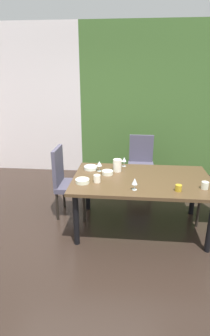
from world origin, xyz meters
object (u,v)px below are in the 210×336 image
object	(u,v)px
serving_bowl_right	(82,181)
cup_left	(205,185)
serving_bowl_front	(91,168)
pitcher_west	(117,165)
chair_head_far	(141,161)
chair_left_far	(67,179)
cup_north	(178,188)
cup_center	(97,179)
dining_table	(142,184)
wine_glass_near_shelf	(135,182)
serving_bowl_rear	(107,173)
wine_glass_near_window	(99,164)
wine_glass_south	(124,160)

from	to	relation	value
serving_bowl_right	cup_left	size ratio (longest dim) A/B	1.99
serving_bowl_front	pitcher_west	world-z (taller)	pitcher_west
chair_head_far	chair_left_far	bearing A→B (deg)	42.60
cup_north	cup_center	bearing A→B (deg)	169.82
cup_left	pitcher_west	distance (m)	1.14
dining_table	cup_left	world-z (taller)	cup_left
chair_head_far	pitcher_west	xyz separation A→B (m)	(-0.37, -1.05, 0.27)
chair_head_far	cup_center	xyz separation A→B (m)	(-0.59, -1.45, 0.23)
chair_left_far	chair_head_far	xyz separation A→B (m)	(1.09, 1.00, -0.02)
dining_table	serving_bowl_front	bearing A→B (deg)	158.68
cup_north	chair_head_far	bearing A→B (deg)	102.35
serving_bowl_front	chair_head_far	bearing A→B (deg)	53.69
wine_glass_near_shelf	serving_bowl_rear	xyz separation A→B (m)	(-0.35, 0.45, -0.07)
pitcher_west	cup_left	bearing A→B (deg)	-24.95
chair_left_far	chair_head_far	distance (m)	1.48
wine_glass_near_shelf	cup_left	size ratio (longest dim) A/B	1.67
chair_head_far	serving_bowl_rear	size ratio (longest dim) A/B	6.54
cup_north	pitcher_west	xyz separation A→B (m)	(-0.72, 0.57, 0.05)
cup_center	serving_bowl_right	bearing A→B (deg)	-167.65
wine_glass_near_shelf	cup_north	distance (m)	0.50
dining_table	cup_north	bearing A→B (deg)	-41.04
dining_table	wine_glass_near_window	bearing A→B (deg)	160.03
wine_glass_near_shelf	serving_bowl_right	distance (m)	0.65
wine_glass_near_window	pitcher_west	size ratio (longest dim) A/B	0.84
serving_bowl_rear	cup_north	xyz separation A→B (m)	(0.84, -0.44, 0.01)
serving_bowl_rear	serving_bowl_right	xyz separation A→B (m)	(-0.28, -0.31, -0.00)
chair_head_far	cup_north	size ratio (longest dim) A/B	12.96
serving_bowl_rear	wine_glass_near_window	bearing A→B (deg)	137.51
cup_left	serving_bowl_front	bearing A→B (deg)	159.54
pitcher_west	cup_center	bearing A→B (deg)	-119.56
pitcher_west	wine_glass_near_shelf	bearing A→B (deg)	-68.86
wine_glass_south	serving_bowl_rear	world-z (taller)	wine_glass_south
chair_left_far	cup_north	xyz separation A→B (m)	(1.44, -0.62, 0.20)
chair_left_far	chair_head_far	bearing A→B (deg)	132.60
wine_glass_near_window	serving_bowl_right	distance (m)	0.45
dining_table	chair_head_far	distance (m)	1.28
serving_bowl_front	cup_left	bearing A→B (deg)	-20.46
serving_bowl_rear	cup_north	distance (m)	0.95
serving_bowl_rear	cup_left	world-z (taller)	cup_left
serving_bowl_right	chair_head_far	bearing A→B (deg)	62.70
serving_bowl_front	serving_bowl_right	bearing A→B (deg)	-93.58
cup_left	chair_head_far	bearing A→B (deg)	113.60
cup_left	wine_glass_near_shelf	bearing A→B (deg)	-172.79
serving_bowl_front	serving_bowl_rear	world-z (taller)	serving_bowl_rear
dining_table	wine_glass_near_window	world-z (taller)	wine_glass_near_window
chair_head_far	dining_table	bearing A→B (deg)	88.20
dining_table	cup_north	size ratio (longest dim) A/B	23.61
pitcher_west	cup_north	bearing A→B (deg)	-38.47
wine_glass_near_window	serving_bowl_front	world-z (taller)	wine_glass_near_window
wine_glass_south	cup_center	bearing A→B (deg)	-117.08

